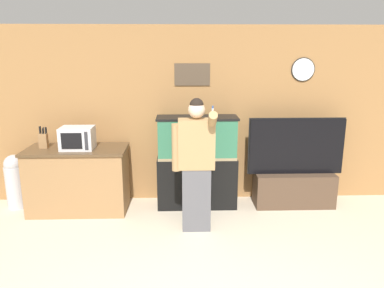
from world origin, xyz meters
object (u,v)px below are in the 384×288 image
microwave (77,138)px  person_standing (196,163)px  knife_block (43,140)px  aquarium_on_stand (197,162)px  tv_on_stand (294,180)px  trash_bin (16,180)px  counter_island (78,179)px

microwave → person_standing: bearing=-20.9°
knife_block → aquarium_on_stand: aquarium_on_stand is taller
knife_block → tv_on_stand: size_ratio=0.22×
aquarium_on_stand → knife_block: bearing=-178.2°
knife_block → person_standing: (2.09, -0.69, -0.15)m
microwave → aquarium_on_stand: (1.65, 0.14, -0.41)m
aquarium_on_stand → person_standing: bearing=-93.9°
tv_on_stand → person_standing: 1.72m
tv_on_stand → knife_block: bearing=-179.5°
knife_block → aquarium_on_stand: 2.18m
knife_block → tv_on_stand: bearing=0.5°
aquarium_on_stand → tv_on_stand: 1.46m
trash_bin → counter_island: bearing=-8.5°
microwave → knife_block: size_ratio=1.46×
tv_on_stand → person_standing: (-1.48, -0.72, 0.49)m
knife_block → person_standing: person_standing is taller
person_standing → microwave: bearing=159.1°
counter_island → tv_on_stand: tv_on_stand is taller
aquarium_on_stand → tv_on_stand: (1.43, -0.03, -0.28)m
aquarium_on_stand → trash_bin: (-2.64, 0.04, -0.26)m
knife_block → trash_bin: size_ratio=0.38×
microwave → tv_on_stand: (3.08, 0.11, -0.68)m
counter_island → knife_block: (-0.45, 0.04, 0.57)m
counter_island → aquarium_on_stand: (1.69, 0.10, 0.21)m
knife_block → counter_island: bearing=-4.7°
counter_island → aquarium_on_stand: aquarium_on_stand is taller
microwave → trash_bin: 1.21m
counter_island → microwave: 0.62m
counter_island → trash_bin: bearing=171.5°
microwave → tv_on_stand: size_ratio=0.32×
person_standing → trash_bin: bearing=163.0°
knife_block → microwave: bearing=-8.8°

